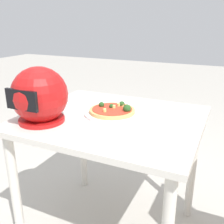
# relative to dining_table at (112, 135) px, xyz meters

# --- Properties ---
(dining_table) EXTENTS (0.93, 0.81, 0.76)m
(dining_table) POSITION_rel_dining_table_xyz_m (0.00, 0.00, 0.00)
(dining_table) COLOR beige
(dining_table) RESTS_ON ground
(pizza_plate) EXTENTS (0.30, 0.30, 0.01)m
(pizza_plate) POSITION_rel_dining_table_xyz_m (0.01, -0.03, 0.11)
(pizza_plate) COLOR white
(pizza_plate) RESTS_ON dining_table
(pizza) EXTENTS (0.25, 0.25, 0.06)m
(pizza) POSITION_rel_dining_table_xyz_m (0.01, -0.03, 0.13)
(pizza) COLOR tan
(pizza) RESTS_ON pizza_plate
(motorcycle_helmet) EXTENTS (0.28, 0.28, 0.28)m
(motorcycle_helmet) POSITION_rel_dining_table_xyz_m (0.29, 0.21, 0.24)
(motorcycle_helmet) COLOR #B21414
(motorcycle_helmet) RESTS_ON dining_table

